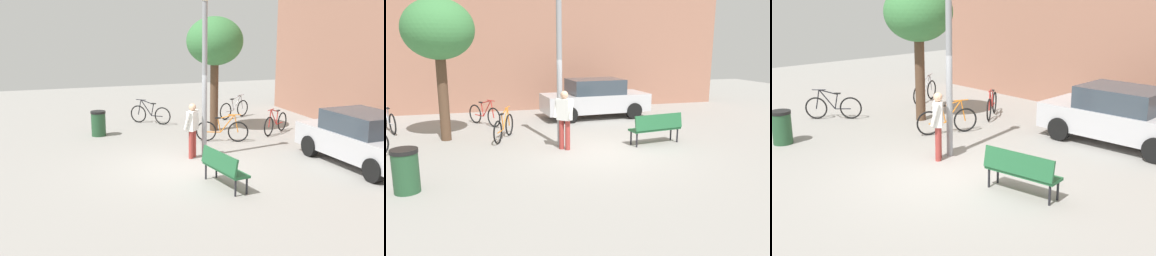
# 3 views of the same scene
# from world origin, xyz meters

# --- Properties ---
(ground_plane) EXTENTS (36.00, 36.00, 0.00)m
(ground_plane) POSITION_xyz_m (0.00, 0.00, 0.00)
(ground_plane) COLOR gray
(lamppost) EXTENTS (0.28, 0.28, 4.90)m
(lamppost) POSITION_xyz_m (-0.98, 1.00, 2.72)
(lamppost) COLOR gray
(lamppost) RESTS_ON ground_plane
(person_by_lamppost) EXTENTS (0.58, 0.58, 1.67)m
(person_by_lamppost) POSITION_xyz_m (-0.94, 0.59, 0.97)
(person_by_lamppost) COLOR #9E3833
(person_by_lamppost) RESTS_ON ground_plane
(park_bench) EXTENTS (1.65, 0.70, 0.92)m
(park_bench) POSITION_xyz_m (1.83, 0.44, 0.55)
(park_bench) COLOR #236038
(park_bench) RESTS_ON ground_plane
(plaza_tree) EXTENTS (2.10, 2.10, 4.25)m
(plaza_tree) POSITION_xyz_m (-4.24, 2.60, 3.29)
(plaza_tree) COLOR brown
(plaza_tree) RESTS_ON ground_plane
(bicycle_orange) EXTENTS (0.76, 1.68, 0.97)m
(bicycle_orange) POSITION_xyz_m (-2.49, 2.22, 0.38)
(bicycle_orange) COLOR black
(bicycle_orange) RESTS_ON ground_plane
(bicycle_black) EXTENTS (1.24, 1.38, 0.97)m
(bicycle_black) POSITION_xyz_m (-6.22, 0.61, 0.38)
(bicycle_black) COLOR black
(bicycle_black) RESTS_ON ground_plane
(bicycle_silver) EXTENTS (0.81, 1.66, 0.97)m
(bicycle_silver) POSITION_xyz_m (-6.20, 4.32, 0.38)
(bicycle_silver) COLOR black
(bicycle_silver) RESTS_ON ground_plane
(bicycle_red) EXTENTS (1.08, 1.51, 0.97)m
(bicycle_red) POSITION_xyz_m (-3.00, 4.56, 0.38)
(bicycle_red) COLOR black
(bicycle_red) RESTS_ON ground_plane
(parked_car_silver) EXTENTS (4.30, 2.03, 1.55)m
(parked_car_silver) POSITION_xyz_m (1.37, 4.96, 0.77)
(parked_car_silver) COLOR #B7B7BC
(parked_car_silver) RESTS_ON ground_plane
(trash_bin) EXTENTS (0.54, 0.54, 0.91)m
(trash_bin) POSITION_xyz_m (-4.75, -1.68, 0.46)
(trash_bin) COLOR #234C2D
(trash_bin) RESTS_ON ground_plane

